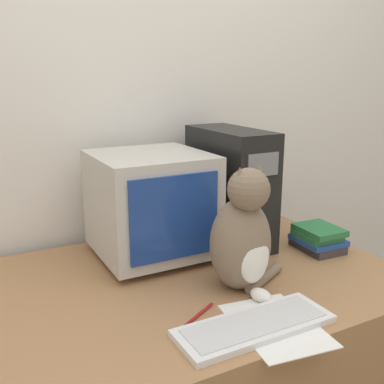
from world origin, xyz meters
name	(u,v)px	position (x,y,z in m)	size (l,w,h in m)	color
wall_back	(127,107)	(0.00, 1.01, 1.25)	(7.00, 0.05, 2.50)	silver
desk	(189,371)	(0.00, 0.47, 0.36)	(1.39, 0.95, 0.73)	#9E7047
crt_monitor	(151,204)	(-0.04, 0.70, 0.93)	(0.39, 0.40, 0.38)	#BCB7AD
computer_tower	(230,186)	(0.30, 0.69, 0.95)	(0.18, 0.42, 0.45)	black
keyboard	(255,325)	(0.01, 0.11, 0.74)	(0.43, 0.16, 0.02)	silver
cat	(243,238)	(0.11, 0.32, 0.90)	(0.29, 0.24, 0.40)	#7A6651
book_stack	(318,239)	(0.55, 0.45, 0.77)	(0.17, 0.19, 0.09)	#383333
pen	(199,314)	(-0.09, 0.24, 0.73)	(0.12, 0.08, 0.01)	maroon
paper_sheet	(275,325)	(0.07, 0.10, 0.73)	(0.25, 0.32, 0.00)	white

